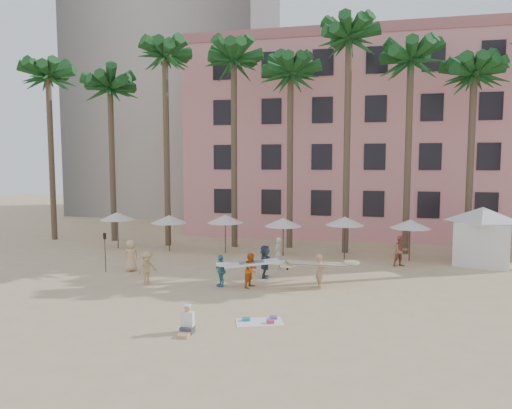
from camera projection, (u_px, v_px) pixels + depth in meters
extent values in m
plane|color=#D1B789|center=(259.00, 320.00, 17.88)|extent=(120.00, 120.00, 0.00)
cube|color=#DD8C87|center=(395.00, 142.00, 40.95)|extent=(35.00, 14.00, 16.00)
cube|color=#A89E8E|center=(180.00, 10.00, 56.36)|extent=(22.00, 18.00, 50.00)
cylinder|color=brown|center=(51.00, 158.00, 36.12)|extent=(0.44, 0.44, 13.00)
cylinder|color=brown|center=(112.00, 165.00, 35.59)|extent=(0.44, 0.44, 12.00)
cylinder|color=brown|center=(167.00, 151.00, 33.47)|extent=(0.44, 0.44, 14.00)
cylinder|color=brown|center=(234.00, 154.00, 32.91)|extent=(0.44, 0.44, 13.50)
cylinder|color=brown|center=(290.00, 161.00, 32.60)|extent=(0.44, 0.44, 12.50)
cylinder|color=brown|center=(347.00, 146.00, 30.68)|extent=(0.44, 0.44, 14.50)
cylinder|color=brown|center=(408.00, 158.00, 30.39)|extent=(0.44, 0.44, 13.00)
cylinder|color=brown|center=(470.00, 165.00, 30.07)|extent=(0.44, 0.44, 12.00)
cylinder|color=#332B23|center=(118.00, 231.00, 32.69)|extent=(0.07, 0.07, 2.50)
cone|color=white|center=(117.00, 216.00, 32.59)|extent=(2.50, 2.50, 0.55)
cylinder|color=#332B23|center=(169.00, 234.00, 31.75)|extent=(0.07, 0.07, 2.40)
cone|color=white|center=(169.00, 219.00, 31.65)|extent=(2.50, 2.50, 0.55)
cylinder|color=#332B23|center=(225.00, 235.00, 31.09)|extent=(0.07, 0.07, 2.50)
cone|color=white|center=(225.00, 219.00, 30.99)|extent=(2.50, 2.50, 0.55)
cylinder|color=#332B23|center=(283.00, 238.00, 30.15)|extent=(0.07, 0.07, 2.40)
cone|color=white|center=(283.00, 222.00, 30.05)|extent=(2.50, 2.50, 0.55)
cylinder|color=#332B23|center=(345.00, 239.00, 29.19)|extent=(0.07, 0.07, 2.60)
cone|color=white|center=(345.00, 221.00, 29.08)|extent=(2.50, 2.50, 0.55)
cylinder|color=#332B23|center=(410.00, 241.00, 28.54)|extent=(0.07, 0.07, 2.50)
cone|color=white|center=(410.00, 224.00, 28.44)|extent=(2.50, 2.50, 0.55)
cube|color=silver|center=(481.00, 243.00, 27.65)|extent=(3.69, 3.69, 2.60)
cone|color=silver|center=(483.00, 214.00, 27.49)|extent=(5.53, 5.53, 0.90)
cube|color=white|center=(259.00, 322.00, 17.68)|extent=(2.03, 1.53, 0.02)
cube|color=teal|center=(246.00, 319.00, 17.81)|extent=(0.36, 0.33, 0.10)
cube|color=#CE396D|center=(270.00, 322.00, 17.52)|extent=(0.34, 0.30, 0.12)
cube|color=#7147AB|center=(273.00, 317.00, 18.04)|extent=(0.34, 0.37, 0.08)
imported|color=tan|center=(320.00, 271.00, 22.58)|extent=(0.54, 0.69, 1.68)
cube|color=#DCD48A|center=(320.00, 264.00, 22.54)|extent=(3.37, 2.00, 0.39)
imported|color=orange|center=(251.00, 270.00, 22.59)|extent=(0.90, 1.01, 1.72)
cube|color=white|center=(251.00, 263.00, 22.55)|extent=(2.84, 1.69, 0.29)
imported|color=teal|center=(221.00, 270.00, 22.72)|extent=(0.94, 0.96, 1.61)
imported|color=#DFB17D|center=(131.00, 255.00, 25.92)|extent=(1.00, 1.05, 1.81)
imported|color=#A65C45|center=(401.00, 251.00, 27.10)|extent=(1.11, 1.03, 1.83)
imported|color=beige|center=(278.00, 253.00, 26.38)|extent=(0.48, 0.70, 1.86)
imported|color=#304155|center=(265.00, 261.00, 24.42)|extent=(0.81, 1.71, 1.77)
imported|color=tan|center=(147.00, 268.00, 23.07)|extent=(1.11, 1.28, 1.71)
cylinder|color=black|center=(105.00, 253.00, 25.74)|extent=(0.04, 0.04, 2.10)
cube|color=black|center=(105.00, 236.00, 25.65)|extent=(0.18, 0.03, 0.35)
cube|color=#3F3F4C|center=(187.00, 330.00, 16.55)|extent=(0.46, 0.43, 0.24)
cube|color=tan|center=(184.00, 335.00, 16.21)|extent=(0.41, 0.46, 0.12)
cube|color=white|center=(188.00, 319.00, 16.57)|extent=(0.45, 0.26, 0.56)
sphere|color=tan|center=(188.00, 308.00, 16.53)|extent=(0.24, 0.24, 0.24)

